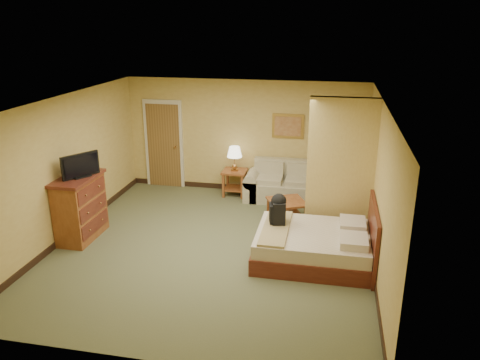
% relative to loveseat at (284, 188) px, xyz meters
% --- Properties ---
extents(floor, '(6.00, 6.00, 0.00)m').
position_rel_loveseat_xyz_m(floor, '(-0.99, -2.57, -0.29)').
color(floor, '#575C3B').
rests_on(floor, ground).
extents(ceiling, '(6.00, 6.00, 0.00)m').
position_rel_loveseat_xyz_m(ceiling, '(-0.99, -2.57, 2.31)').
color(ceiling, white).
rests_on(ceiling, back_wall).
extents(back_wall, '(5.50, 0.02, 2.60)m').
position_rel_loveseat_xyz_m(back_wall, '(-0.99, 0.43, 1.01)').
color(back_wall, tan).
rests_on(back_wall, floor).
extents(left_wall, '(0.02, 6.00, 2.60)m').
position_rel_loveseat_xyz_m(left_wall, '(-3.74, -2.57, 1.01)').
color(left_wall, tan).
rests_on(left_wall, floor).
extents(right_wall, '(0.02, 6.00, 2.60)m').
position_rel_loveseat_xyz_m(right_wall, '(1.76, -2.57, 1.01)').
color(right_wall, tan).
rests_on(right_wall, floor).
extents(partition, '(1.20, 0.15, 2.60)m').
position_rel_loveseat_xyz_m(partition, '(1.16, -1.65, 1.01)').
color(partition, tan).
rests_on(partition, floor).
extents(door, '(0.94, 0.16, 2.10)m').
position_rel_loveseat_xyz_m(door, '(-2.94, 0.39, 0.75)').
color(door, beige).
rests_on(door, floor).
extents(baseboard, '(5.50, 0.02, 0.12)m').
position_rel_loveseat_xyz_m(baseboard, '(-0.99, 0.42, -0.23)').
color(baseboard, black).
rests_on(baseboard, floor).
extents(loveseat, '(1.74, 0.81, 0.88)m').
position_rel_loveseat_xyz_m(loveseat, '(0.00, 0.00, 0.00)').
color(loveseat, tan).
rests_on(loveseat, floor).
extents(side_table, '(0.54, 0.54, 0.59)m').
position_rel_loveseat_xyz_m(side_table, '(-1.15, 0.08, 0.10)').
color(side_table, brown).
rests_on(side_table, floor).
extents(table_lamp, '(0.34, 0.34, 0.56)m').
position_rel_loveseat_xyz_m(table_lamp, '(-1.15, 0.08, 0.73)').
color(table_lamp, '#AD793F').
rests_on(table_lamp, side_table).
extents(coffee_table, '(0.91, 0.91, 0.44)m').
position_rel_loveseat_xyz_m(coffee_table, '(0.18, -1.19, 0.03)').
color(coffee_table, brown).
rests_on(coffee_table, floor).
extents(wall_picture, '(0.71, 0.04, 0.55)m').
position_rel_loveseat_xyz_m(wall_picture, '(0.00, 0.40, 1.31)').
color(wall_picture, '#B78E3F').
rests_on(wall_picture, back_wall).
extents(dresser, '(0.59, 1.12, 1.19)m').
position_rel_loveseat_xyz_m(dresser, '(-3.46, -2.66, 0.32)').
color(dresser, brown).
rests_on(dresser, floor).
extents(tv, '(0.42, 0.63, 0.43)m').
position_rel_loveseat_xyz_m(tv, '(-3.36, -2.66, 1.11)').
color(tv, black).
rests_on(tv, dresser).
extents(bed, '(1.94, 1.61, 1.04)m').
position_rel_loveseat_xyz_m(bed, '(0.84, -2.69, -0.00)').
color(bed, '#501B12').
rests_on(bed, floor).
extents(backpack, '(0.28, 0.36, 0.56)m').
position_rel_loveseat_xyz_m(backpack, '(0.16, -2.50, 0.52)').
color(backpack, black).
rests_on(backpack, bed).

